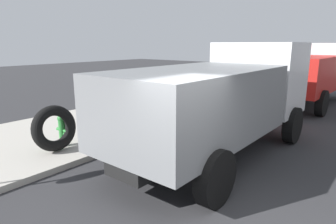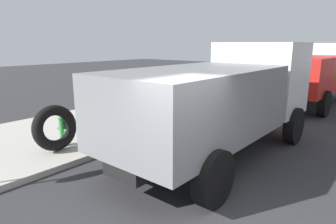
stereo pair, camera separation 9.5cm
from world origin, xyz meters
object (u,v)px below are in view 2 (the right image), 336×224
loose_tire (55,128)px  dump_truck_gray (224,96)px  fire_hydrant (63,129)px  dump_truck_red (313,72)px

loose_tire → dump_truck_gray: dump_truck_gray is taller
loose_tire → dump_truck_gray: size_ratio=0.17×
fire_hydrant → loose_tire: (-0.33, -0.18, 0.14)m
dump_truck_gray → dump_truck_red: (8.87, -0.07, 0.00)m
loose_tire → dump_truck_red: (11.89, -3.41, 0.83)m
dump_truck_gray → dump_truck_red: 8.87m
fire_hydrant → dump_truck_red: (11.55, -3.60, 0.98)m
loose_tire → dump_truck_gray: bearing=-48.0°
loose_tire → dump_truck_red: 12.39m
fire_hydrant → loose_tire: loose_tire is taller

